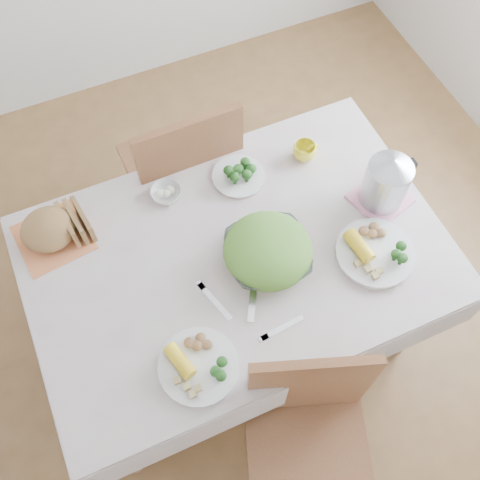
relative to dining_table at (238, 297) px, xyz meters
name	(u,v)px	position (x,y,z in m)	size (l,w,h in m)	color
floor	(238,329)	(0.00, 0.00, -0.38)	(3.60, 3.60, 0.00)	brown
dining_table	(238,297)	(0.00, 0.00, 0.00)	(1.40, 0.90, 0.75)	brown
tablecloth	(237,255)	(0.00, 0.00, 0.38)	(1.50, 1.00, 0.01)	beige
chair_near	(309,458)	(-0.03, -0.70, 0.09)	(0.43, 0.43, 0.95)	brown
chair_far	(180,170)	(0.00, 0.65, 0.09)	(0.45, 0.45, 1.00)	brown
salad_bowl	(268,254)	(0.09, -0.06, 0.42)	(0.30, 0.30, 0.07)	white
dinner_plate_left	(199,366)	(-0.28, -0.33, 0.40)	(0.26, 0.26, 0.02)	white
dinner_plate_right	(375,253)	(0.45, -0.20, 0.40)	(0.28, 0.28, 0.02)	white
broccoli_plate	(238,176)	(0.14, 0.31, 0.40)	(0.21, 0.21, 0.02)	beige
napkin	(53,238)	(-0.59, 0.33, 0.39)	(0.25, 0.25, 0.00)	#DC7945
bread_loaf	(49,230)	(-0.59, 0.33, 0.45)	(0.20, 0.19, 0.12)	brown
fruit_bowl	(166,193)	(-0.15, 0.34, 0.41)	(0.12, 0.12, 0.04)	white
yellow_mug	(304,151)	(0.42, 0.30, 0.42)	(0.09, 0.09, 0.07)	yellow
pink_tray	(380,199)	(0.59, 0.00, 0.40)	(0.19, 0.19, 0.02)	pink
electric_kettle	(386,181)	(0.59, 0.00, 0.51)	(0.16, 0.16, 0.23)	#B2B5BA
fork_left	(215,301)	(-0.14, -0.14, 0.39)	(0.02, 0.18, 0.00)	silver
fork_right	(253,295)	(-0.01, -0.17, 0.39)	(0.02, 0.20, 0.00)	silver
knife	(282,328)	(0.03, -0.32, 0.39)	(0.02, 0.16, 0.00)	silver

